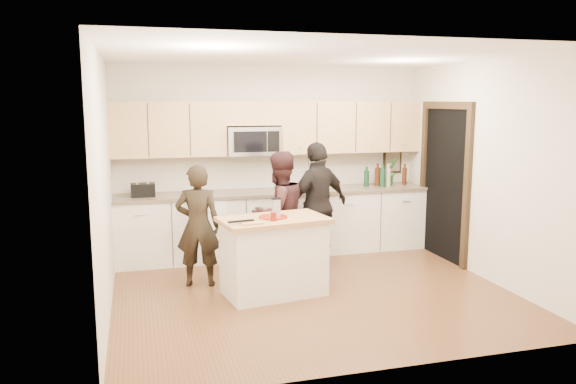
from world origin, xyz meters
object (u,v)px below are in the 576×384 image
object	(u,v)px
island	(274,256)
woman_right	(318,205)
toaster	(143,190)
woman_center	(279,214)
woman_left	(198,226)

from	to	relation	value
island	woman_right	size ratio (longest dim) A/B	0.77
toaster	woman_center	world-z (taller)	woman_center
woman_right	woman_center	bearing A→B (deg)	-6.10
island	woman_center	bearing A→B (deg)	61.81
woman_right	woman_left	bearing A→B (deg)	-12.49
toaster	woman_right	size ratio (longest dim) A/B	0.19
woman_left	woman_right	size ratio (longest dim) A/B	0.88
woman_center	woman_left	bearing A→B (deg)	-12.70
island	toaster	bearing A→B (deg)	121.82
woman_left	toaster	bearing A→B (deg)	-47.83
woman_left	island	bearing A→B (deg)	158.06
woman_left	woman_center	size ratio (longest dim) A/B	0.93
woman_center	island	bearing A→B (deg)	49.16
toaster	woman_center	xyz separation A→B (m)	(1.65, -0.92, -0.23)
toaster	woman_center	distance (m)	1.90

